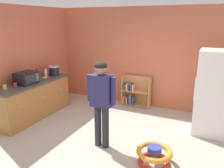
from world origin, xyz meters
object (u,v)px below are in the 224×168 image
(microwave, at_px, (26,78))
(refrigerator, at_px, (214,93))
(standing_person, at_px, (101,97))
(clear_bottle, at_px, (46,73))
(crock_pot, at_px, (54,71))
(kitchen_counter, at_px, (34,99))
(baby_walker, at_px, (154,155))
(banana_bunch, at_px, (45,78))
(bookshelf, at_px, (134,93))
(red_cup, at_px, (15,85))
(ketchup_bottle, at_px, (37,74))
(yellow_cup, at_px, (5,87))

(microwave, bearing_deg, refrigerator, 15.90)
(standing_person, xyz_separation_m, clear_bottle, (-2.21, 1.04, -0.00))
(refrigerator, xyz_separation_m, crock_pot, (-3.99, -0.19, 0.13))
(kitchen_counter, distance_m, baby_walker, 3.29)
(microwave, xyz_separation_m, banana_bunch, (0.08, 0.54, -0.11))
(refrigerator, bearing_deg, baby_walker, -116.50)
(bookshelf, xyz_separation_m, banana_bunch, (-1.92, -1.41, 0.57))
(clear_bottle, relative_size, red_cup, 2.59)
(microwave, distance_m, clear_bottle, 0.70)
(refrigerator, bearing_deg, red_cup, -159.99)
(crock_pot, relative_size, ketchup_bottle, 1.11)
(kitchen_counter, xyz_separation_m, bookshelf, (2.00, 1.79, -0.09))
(baby_walker, bearing_deg, clear_bottle, 160.59)
(kitchen_counter, distance_m, microwave, 0.61)
(standing_person, distance_m, clear_bottle, 2.45)
(crock_pot, height_order, yellow_cup, crock_pot)
(banana_bunch, bearing_deg, baby_walker, -17.50)
(bookshelf, height_order, standing_person, standing_person)
(clear_bottle, bearing_deg, crock_pot, 75.07)
(kitchen_counter, height_order, refrigerator, refrigerator)
(bookshelf, relative_size, crock_pot, 3.10)
(red_cup, bearing_deg, refrigerator, 20.01)
(baby_walker, xyz_separation_m, microwave, (-3.23, 0.45, 0.88))
(baby_walker, height_order, banana_bunch, banana_bunch)
(kitchen_counter, height_order, crock_pot, crock_pot)
(refrigerator, height_order, red_cup, refrigerator)
(yellow_cup, bearing_deg, bookshelf, 49.58)
(kitchen_counter, bearing_deg, banana_bunch, 78.76)
(kitchen_counter, xyz_separation_m, clear_bottle, (-0.05, 0.54, 0.55))
(standing_person, height_order, baby_walker, standing_person)
(refrigerator, xyz_separation_m, red_cup, (-4.03, -1.47, 0.06))
(baby_walker, xyz_separation_m, crock_pot, (-3.20, 1.40, 0.87))
(red_cup, bearing_deg, baby_walker, -2.22)
(clear_bottle, bearing_deg, banana_bunch, -52.19)
(kitchen_counter, relative_size, clear_bottle, 8.43)
(yellow_cup, bearing_deg, ketchup_bottle, 94.36)
(standing_person, xyz_separation_m, ketchup_bottle, (-2.36, 0.87, -0.00))
(clear_bottle, bearing_deg, ketchup_bottle, -130.70)
(microwave, relative_size, clear_bottle, 1.95)
(clear_bottle, xyz_separation_m, ketchup_bottle, (-0.14, -0.17, 0.00))
(yellow_cup, bearing_deg, standing_person, 4.70)
(bookshelf, distance_m, banana_bunch, 2.45)
(kitchen_counter, relative_size, crock_pot, 7.57)
(crock_pot, xyz_separation_m, red_cup, (-0.04, -1.28, -0.08))
(crock_pot, bearing_deg, red_cup, -91.83)
(refrigerator, xyz_separation_m, microwave, (-4.02, -1.15, 0.15))
(refrigerator, xyz_separation_m, yellow_cup, (-4.13, -1.67, 0.06))
(ketchup_bottle, height_order, red_cup, ketchup_bottle)
(standing_person, distance_m, crock_pot, 2.51)
(baby_walker, height_order, clear_bottle, clear_bottle)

